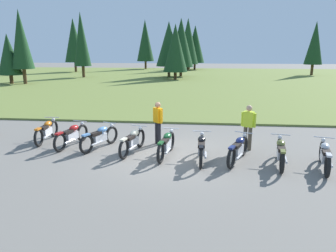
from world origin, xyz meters
The scene contains 14 objects.
ground_plane centered at (0.00, 0.00, 0.00)m, with size 140.00×140.00×0.00m, color slate.
grass_moorland centered at (0.00, 26.70, 0.05)m, with size 80.00×44.00×0.10m, color olive.
forest_treeline centered at (-1.69, 34.25, 4.42)m, with size 41.53×28.96×8.85m.
motorcycle_orange centered at (-4.96, 1.18, 0.44)m, with size 0.62×2.10×0.88m.
motorcycle_red centered at (-3.70, 0.65, 0.44)m, with size 0.74×2.07×0.88m.
motorcycle_sky_blue centered at (-2.55, 0.51, 0.44)m, with size 0.99×1.97×0.88m.
motorcycle_cream centered at (-1.22, 0.13, 0.44)m, with size 0.72×2.07×0.88m.
motorcycle_british_green centered at (0.02, -0.14, 0.44)m, with size 0.62×2.09×0.88m.
motorcycle_black centered at (1.23, -0.45, 0.44)m, with size 0.62×2.10×0.88m.
motorcycle_navy centered at (2.43, -0.44, 0.44)m, with size 0.99×1.97×0.88m.
motorcycle_olive centered at (3.74, -0.62, 0.44)m, with size 0.63×2.09×0.88m.
motorcycle_silver centered at (5.01, -0.83, 0.44)m, with size 0.74×2.06×0.88m.
rider_near_row_end centered at (2.91, 0.88, 0.95)m, with size 0.50×0.36×1.67m.
rider_in_hivis_vest centered at (-0.46, 1.24, 0.95)m, with size 0.40×0.45×1.67m.
Camera 1 is at (1.13, -10.45, 3.65)m, focal length 33.60 mm.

